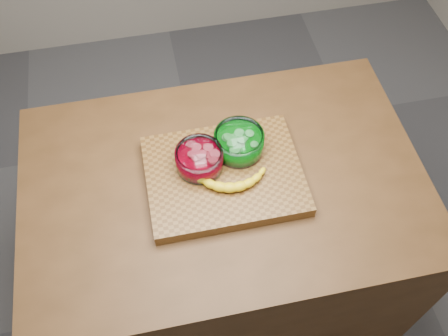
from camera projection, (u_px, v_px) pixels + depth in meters
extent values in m
plane|color=#505054|center=(224.00, 289.00, 2.22)|extent=(3.50, 3.50, 0.00)
cube|color=#4D3017|center=(224.00, 245.00, 1.85)|extent=(1.20, 0.80, 0.90)
cube|color=brown|center=(224.00, 176.00, 1.46)|extent=(0.45, 0.35, 0.04)
cylinder|color=white|center=(199.00, 159.00, 1.43)|extent=(0.14, 0.14, 0.06)
cylinder|color=#AB0018|center=(200.00, 161.00, 1.44)|extent=(0.12, 0.12, 0.04)
cylinder|color=#D94457|center=(199.00, 155.00, 1.41)|extent=(0.11, 0.11, 0.02)
cylinder|color=white|center=(239.00, 142.00, 1.46)|extent=(0.15, 0.15, 0.07)
cylinder|color=#058E11|center=(239.00, 144.00, 1.47)|extent=(0.12, 0.12, 0.04)
cylinder|color=#68DC67|center=(239.00, 138.00, 1.44)|extent=(0.12, 0.12, 0.02)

